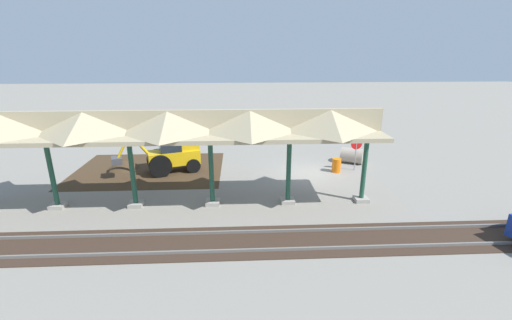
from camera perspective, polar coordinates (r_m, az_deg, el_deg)
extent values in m
plane|color=gray|center=(22.26, 9.07, -2.22)|extent=(120.00, 120.00, 0.00)
cube|color=#42301E|center=(23.73, -17.34, -1.53)|extent=(9.51, 7.00, 0.01)
cube|color=#9E998E|center=(18.94, 17.11, -6.25)|extent=(0.70, 0.70, 0.20)
cylinder|color=#1E4C38|center=(18.33, 17.59, -1.40)|extent=(0.24, 0.24, 3.60)
cube|color=#9E998E|center=(18.01, 5.30, -6.77)|extent=(0.70, 0.70, 0.20)
cylinder|color=#1E4C38|center=(17.36, 5.46, -1.68)|extent=(0.24, 0.24, 3.60)
cube|color=#9E998E|center=(17.90, -7.23, -7.01)|extent=(0.70, 0.70, 0.20)
cylinder|color=#1E4C38|center=(17.25, -7.45, -1.90)|extent=(0.24, 0.24, 3.60)
cube|color=#9E998E|center=(18.62, -19.34, -6.93)|extent=(0.70, 0.70, 0.20)
cylinder|color=#1E4C38|center=(17.99, -19.91, -2.01)|extent=(0.24, 0.24, 3.60)
cube|color=#9E998E|center=(20.08, -30.12, -6.60)|extent=(0.70, 0.70, 0.20)
cylinder|color=#1E4C38|center=(19.50, -30.90, -2.03)|extent=(0.24, 0.24, 3.60)
cube|color=tan|center=(16.97, -14.29, 4.07)|extent=(20.66, 3.20, 0.20)
cube|color=tan|center=(16.83, -14.46, 6.21)|extent=(20.66, 0.20, 1.10)
pyramid|color=tan|center=(17.07, 12.24, 6.54)|extent=(3.50, 3.20, 1.10)
pyramid|color=tan|center=(16.50, -1.02, 6.55)|extent=(3.50, 3.20, 1.10)
pyramid|color=tan|center=(16.83, -14.46, 6.21)|extent=(3.50, 3.20, 1.10)
pyramid|color=tan|center=(18.02, -26.73, 5.61)|extent=(3.50, 3.20, 1.10)
cube|color=slate|center=(15.83, 14.43, -11.14)|extent=(60.00, 0.08, 0.15)
cube|color=slate|center=(14.67, 16.07, -13.84)|extent=(60.00, 0.08, 0.15)
cube|color=#38281E|center=(15.27, 15.19, -12.64)|extent=(60.00, 2.58, 0.03)
cylinder|color=gray|center=(23.16, 16.25, 0.68)|extent=(0.06, 0.06, 1.99)
cylinder|color=red|center=(22.94, 16.42, 2.61)|extent=(0.76, 0.13, 0.76)
cube|color=#EAB214|center=(22.68, -13.51, 0.47)|extent=(3.45, 2.26, 0.90)
cube|color=#1E262D|center=(22.34, -14.23, 3.22)|extent=(1.61, 1.53, 1.40)
cube|color=#EAB214|center=(22.63, -11.08, 2.46)|extent=(1.44, 1.41, 0.50)
cylinder|color=black|center=(23.34, -16.05, 0.07)|extent=(1.42, 0.74, 1.40)
cylinder|color=black|center=(21.98, -15.64, -1.01)|extent=(1.42, 0.74, 1.40)
cylinder|color=black|center=(23.61, -11.05, 0.02)|extent=(0.95, 0.57, 0.90)
cylinder|color=black|center=(22.39, -10.41, -0.95)|extent=(0.95, 0.57, 0.90)
cylinder|color=#EAB214|center=(22.21, -18.96, 2.58)|extent=(1.07, 0.51, 1.41)
cylinder|color=#EAB214|center=(22.23, -21.27, 1.99)|extent=(1.04, 0.49, 1.65)
cube|color=#47474C|center=(22.45, -22.19, -0.07)|extent=(0.83, 0.95, 0.40)
cone|color=#42301E|center=(24.59, -21.08, -1.26)|extent=(4.17, 4.17, 1.22)
cylinder|color=#9E9384|center=(24.78, 15.72, 0.73)|extent=(1.80, 1.62, 1.05)
cylinder|color=black|center=(24.90, 14.05, 0.94)|extent=(0.33, 0.62, 0.68)
cylinder|color=orange|center=(22.72, 13.27, -0.85)|extent=(0.56, 0.56, 0.90)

